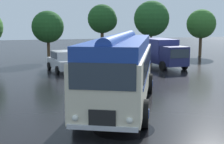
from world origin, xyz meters
name	(u,v)px	position (x,y,z in m)	size (l,w,h in m)	color
ground_plane	(122,105)	(0.00, 0.00, 0.00)	(120.00, 120.00, 0.00)	black
vintage_bus	(121,67)	(-0.03, 0.06, 1.89)	(6.55, 10.16, 3.49)	beige
car_near_left	(63,61)	(-1.19, 11.52, 0.85)	(2.41, 4.40, 1.66)	#B7BABF
car_mid_left	(98,60)	(1.74, 11.65, 0.85)	(2.16, 4.30, 1.66)	#4C5156
car_mid_right	(132,59)	(4.75, 11.31, 0.85)	(2.35, 4.38, 1.66)	#4C5156
box_van	(162,52)	(7.67, 11.48, 1.36)	(2.43, 5.81, 2.50)	navy
tree_centre	(47,27)	(-1.74, 18.55, 3.55)	(3.25, 3.25, 5.15)	#4C3823
tree_right_of_centre	(103,20)	(4.49, 19.82, 4.27)	(3.35, 3.18, 5.94)	#4C3823
tree_far_right	(151,19)	(10.16, 19.57, 4.40)	(4.07, 4.07, 6.43)	#4C3823
tree_extra_right	(201,24)	(16.10, 18.58, 3.74)	(3.40, 3.40, 5.49)	#4C3823
puddle_patch	(123,129)	(-1.02, -3.22, 0.00)	(2.36, 2.36, 0.01)	black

